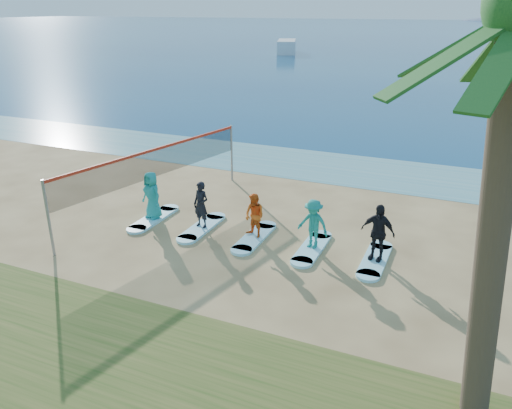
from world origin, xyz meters
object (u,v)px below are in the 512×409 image
at_px(boat_offshore_a, 286,53).
at_px(surfboard_4, 375,260).
at_px(surfboard_1, 202,227).
at_px(student_2, 254,216).
at_px(surfboard_2, 255,237).
at_px(surfboard_0, 154,218).
at_px(student_3, 313,224).
at_px(student_1, 201,205).
at_px(student_0, 152,195).
at_px(surfboard_3, 312,248).
at_px(volleyball_net, 155,163).
at_px(student_4, 378,232).

bearing_deg(boat_offshore_a, surfboard_4, -86.00).
relative_size(surfboard_1, student_2, 1.47).
xyz_separation_m(surfboard_1, surfboard_2, (2.02, 0.00, 0.00)).
distance_m(surfboard_0, student_3, 6.12).
height_order(student_3, surfboard_4, student_3).
distance_m(student_1, student_2, 2.02).
bearing_deg(student_0, student_2, 16.47).
bearing_deg(student_1, boat_offshore_a, 119.02).
xyz_separation_m(surfboard_1, surfboard_3, (4.04, 0.00, 0.00)).
bearing_deg(surfboard_2, student_1, 180.00).
xyz_separation_m(student_1, surfboard_2, (2.02, 0.00, -0.86)).
bearing_deg(surfboard_2, student_0, 180.00).
bearing_deg(student_1, volleyball_net, 172.46).
xyz_separation_m(student_2, student_4, (4.04, 0.00, 0.15)).
relative_size(boat_offshore_a, surfboard_2, 3.99).
distance_m(volleyball_net, surfboard_2, 4.79).
height_order(surfboard_1, surfboard_2, same).
bearing_deg(surfboard_0, student_4, 0.00).
bearing_deg(student_4, surfboard_3, -169.71).
bearing_deg(student_3, surfboard_2, -168.90).
height_order(surfboard_0, surfboard_2, same).
height_order(surfboard_0, surfboard_4, same).
relative_size(student_0, student_1, 1.06).
xyz_separation_m(surfboard_2, student_4, (4.04, 0.00, 0.94)).
bearing_deg(student_3, student_2, -168.90).
relative_size(surfboard_0, student_0, 1.26).
height_order(volleyball_net, surfboard_4, volleyball_net).
distance_m(boat_offshore_a, surfboard_1, 70.90).
bearing_deg(surfboard_2, boat_offshore_a, 109.37).
bearing_deg(surfboard_1, volleyball_net, 161.27).
xyz_separation_m(boat_offshore_a, surfboard_2, (23.73, -67.49, 0.04)).
bearing_deg(student_2, student_3, 20.39).
bearing_deg(surfboard_3, student_3, 0.00).
bearing_deg(student_4, surfboard_1, -169.71).
bearing_deg(surfboard_2, surfboard_1, 180.00).
bearing_deg(student_3, surfboard_0, -168.90).
height_order(surfboard_1, student_2, student_2).
xyz_separation_m(student_2, surfboard_3, (2.02, 0.00, -0.79)).
height_order(boat_offshore_a, surfboard_4, boat_offshore_a).
bearing_deg(student_0, surfboard_0, 0.00).
relative_size(boat_offshore_a, student_3, 5.42).
relative_size(surfboard_3, student_4, 1.23).
height_order(surfboard_3, student_3, student_3).
height_order(surfboard_2, student_2, student_2).
relative_size(boat_offshore_a, student_4, 4.91).
bearing_deg(volleyball_net, student_0, -69.25).
bearing_deg(student_3, student_4, 11.10).
bearing_deg(surfboard_2, surfboard_3, 0.00).
bearing_deg(surfboard_1, surfboard_2, 0.00).
bearing_deg(student_0, surfboard_1, 16.47).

